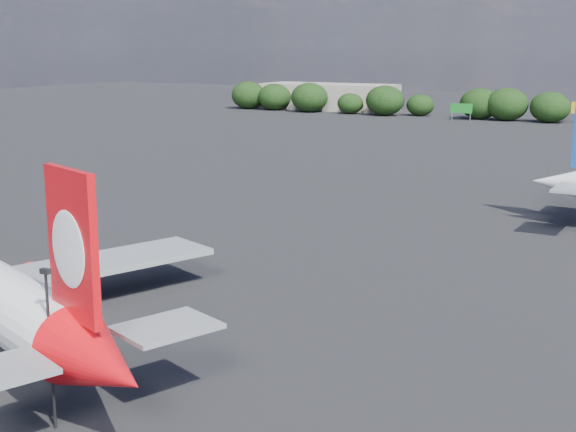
% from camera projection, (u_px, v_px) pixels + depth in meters
% --- Properties ---
extents(ground, '(500.00, 500.00, 0.00)m').
position_uv_depth(ground, '(350.00, 196.00, 108.90)').
color(ground, black).
rests_on(ground, ground).
extents(apron_lamp_post, '(0.55, 0.30, 8.93)m').
position_uv_depth(apron_lamp_post, '(50.00, 339.00, 42.19)').
color(apron_lamp_post, black).
rests_on(apron_lamp_post, ground).
extents(terminal_building, '(42.00, 16.00, 8.00)m').
position_uv_depth(terminal_building, '(329.00, 97.00, 251.83)').
color(terminal_building, gray).
rests_on(terminal_building, ground).
extents(highway_sign, '(6.00, 0.30, 4.50)m').
position_uv_depth(highway_sign, '(461.00, 109.00, 216.64)').
color(highway_sign, '#166F20').
rests_on(highway_sign, ground).
extents(horizon_treeline, '(202.08, 14.67, 9.30)m').
position_uv_depth(horizon_treeline, '(560.00, 107.00, 209.22)').
color(horizon_treeline, black).
rests_on(horizon_treeline, ground).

